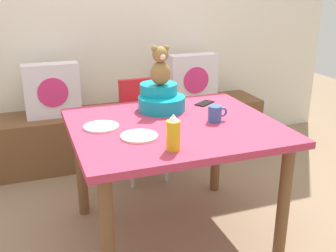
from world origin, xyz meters
name	(u,v)px	position (x,y,z in m)	size (l,w,h in m)	color
ground_plane	(173,232)	(0.00, 0.00, 0.00)	(8.00, 8.00, 0.00)	#8C7256
back_wall	(112,7)	(0.00, 1.54, 1.30)	(4.40, 0.10, 2.60)	silver
window_bench	(124,133)	(0.00, 1.27, 0.23)	(2.60, 0.44, 0.46)	brown
pillow_floral_left	(52,91)	(-0.59, 1.24, 0.68)	(0.44, 0.15, 0.44)	silver
pillow_floral_right	(193,79)	(0.66, 1.24, 0.68)	(0.44, 0.15, 0.44)	silver
book_stack	(135,103)	(0.12, 1.27, 0.49)	(0.20, 0.14, 0.07)	#A4B73B
dining_table	(174,140)	(0.00, 0.00, 0.64)	(1.18, 1.03, 0.74)	#B73351
highchair	(143,116)	(0.05, 0.83, 0.52)	(0.34, 0.45, 0.79)	red
infant_seat_teal	(161,98)	(0.02, 0.29, 0.81)	(0.30, 0.33, 0.16)	#0F99AB
teddy_bear	(160,67)	(0.02, 0.29, 1.02)	(0.13, 0.12, 0.25)	olive
ketchup_bottle	(173,133)	(-0.14, -0.36, 0.83)	(0.07, 0.07, 0.18)	gold
coffee_mug	(215,114)	(0.24, -0.05, 0.79)	(0.12, 0.08, 0.09)	#335999
dinner_plate_near	(101,127)	(-0.41, 0.07, 0.75)	(0.20, 0.20, 0.01)	white
dinner_plate_far	(139,136)	(-0.25, -0.14, 0.75)	(0.20, 0.20, 0.01)	white
cell_phone	(205,103)	(0.34, 0.30, 0.74)	(0.07, 0.14, 0.01)	black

